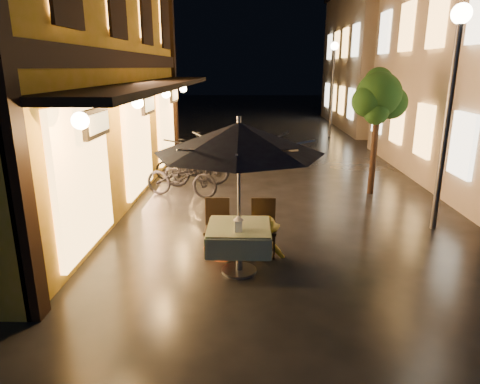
{
  "coord_description": "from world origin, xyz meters",
  "views": [
    {
      "loc": [
        -0.7,
        -6.22,
        3.14
      ],
      "look_at": [
        -0.88,
        0.59,
        1.15
      ],
      "focal_mm": 32.0,
      "sensor_mm": 36.0,
      "label": 1
    }
  ],
  "objects_px": {
    "table_lantern": "(239,223)",
    "person_yellow": "(264,217)",
    "bicycle_0": "(182,177)",
    "cafe_table": "(239,237)",
    "patio_umbrella": "(239,138)",
    "person_orange": "(221,218)",
    "streetlamp_near": "(453,80)"
  },
  "relations": [
    {
      "from": "table_lantern",
      "to": "person_yellow",
      "type": "bearing_deg",
      "value": 63.14
    },
    {
      "from": "bicycle_0",
      "to": "person_yellow",
      "type": "bearing_deg",
      "value": -137.05
    },
    {
      "from": "cafe_table",
      "to": "patio_umbrella",
      "type": "bearing_deg",
      "value": 90.0
    },
    {
      "from": "person_orange",
      "to": "bicycle_0",
      "type": "bearing_deg",
      "value": -57.17
    },
    {
      "from": "streetlamp_near",
      "to": "person_orange",
      "type": "distance_m",
      "value": 4.97
    },
    {
      "from": "streetlamp_near",
      "to": "person_yellow",
      "type": "xyz_separation_m",
      "value": [
        -3.47,
        -1.43,
        -2.2
      ]
    },
    {
      "from": "patio_umbrella",
      "to": "person_orange",
      "type": "bearing_deg",
      "value": 119.23
    },
    {
      "from": "person_yellow",
      "to": "streetlamp_near",
      "type": "bearing_deg",
      "value": -161.76
    },
    {
      "from": "patio_umbrella",
      "to": "person_yellow",
      "type": "bearing_deg",
      "value": 54.73
    },
    {
      "from": "person_yellow",
      "to": "patio_umbrella",
      "type": "bearing_deg",
      "value": 50.53
    },
    {
      "from": "cafe_table",
      "to": "person_yellow",
      "type": "xyz_separation_m",
      "value": [
        0.41,
        0.58,
        0.13
      ]
    },
    {
      "from": "cafe_table",
      "to": "bicycle_0",
      "type": "relative_size",
      "value": 0.53
    },
    {
      "from": "person_orange",
      "to": "person_yellow",
      "type": "bearing_deg",
      "value": -166.55
    },
    {
      "from": "patio_umbrella",
      "to": "table_lantern",
      "type": "relative_size",
      "value": 10.15
    },
    {
      "from": "table_lantern",
      "to": "bicycle_0",
      "type": "relative_size",
      "value": 0.13
    },
    {
      "from": "streetlamp_near",
      "to": "person_yellow",
      "type": "distance_m",
      "value": 4.35
    },
    {
      "from": "person_orange",
      "to": "cafe_table",
      "type": "bearing_deg",
      "value": 132.87
    },
    {
      "from": "patio_umbrella",
      "to": "table_lantern",
      "type": "distance_m",
      "value": 1.25
    },
    {
      "from": "streetlamp_near",
      "to": "cafe_table",
      "type": "relative_size",
      "value": 4.27
    },
    {
      "from": "table_lantern",
      "to": "person_yellow",
      "type": "relative_size",
      "value": 0.17
    },
    {
      "from": "person_orange",
      "to": "streetlamp_near",
      "type": "bearing_deg",
      "value": -147.59
    },
    {
      "from": "bicycle_0",
      "to": "cafe_table",
      "type": "bearing_deg",
      "value": -145.47
    },
    {
      "from": "streetlamp_near",
      "to": "bicycle_0",
      "type": "relative_size",
      "value": 2.26
    },
    {
      "from": "table_lantern",
      "to": "bicycle_0",
      "type": "distance_m",
      "value": 4.63
    },
    {
      "from": "person_orange",
      "to": "bicycle_0",
      "type": "relative_size",
      "value": 0.73
    },
    {
      "from": "table_lantern",
      "to": "cafe_table",
      "type": "bearing_deg",
      "value": 90.0
    },
    {
      "from": "patio_umbrella",
      "to": "bicycle_0",
      "type": "distance_m",
      "value": 4.7
    },
    {
      "from": "patio_umbrella",
      "to": "bicycle_0",
      "type": "height_order",
      "value": "patio_umbrella"
    },
    {
      "from": "cafe_table",
      "to": "person_yellow",
      "type": "distance_m",
      "value": 0.72
    },
    {
      "from": "streetlamp_near",
      "to": "table_lantern",
      "type": "relative_size",
      "value": 16.92
    },
    {
      "from": "bicycle_0",
      "to": "patio_umbrella",
      "type": "bearing_deg",
      "value": -145.47
    },
    {
      "from": "person_yellow",
      "to": "table_lantern",
      "type": "bearing_deg",
      "value": 58.94
    }
  ]
}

